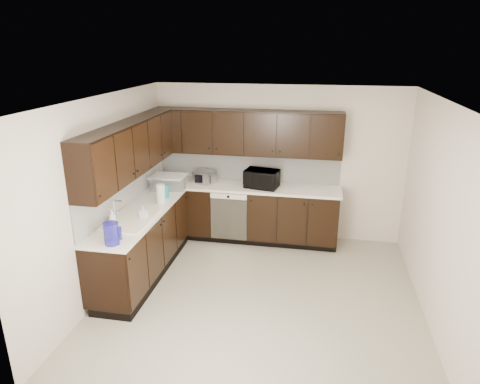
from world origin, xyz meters
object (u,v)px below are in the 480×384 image
blue_pitcher (111,234)px  sink (131,225)px  toaster_oven (205,177)px  microwave (262,179)px  storage_bin (168,182)px

blue_pitcher → sink: bearing=83.4°
sink → toaster_oven: (0.52, 1.72, 0.16)m
sink → blue_pitcher: sink is taller
microwave → toaster_oven: 0.95m
microwave → blue_pitcher: microwave is taller
microwave → storage_bin: bearing=-158.2°
toaster_oven → storage_bin: bearing=-118.9°
microwave → storage_bin: 1.47m
toaster_oven → storage_bin: 0.61m
sink → microwave: (1.47, 1.66, 0.20)m
microwave → blue_pitcher: 2.71m
sink → storage_bin: 1.36m
microwave → toaster_oven: bearing=-174.0°
microwave → blue_pitcher: bearing=-110.8°
sink → storage_bin: (0.03, 1.35, 0.16)m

